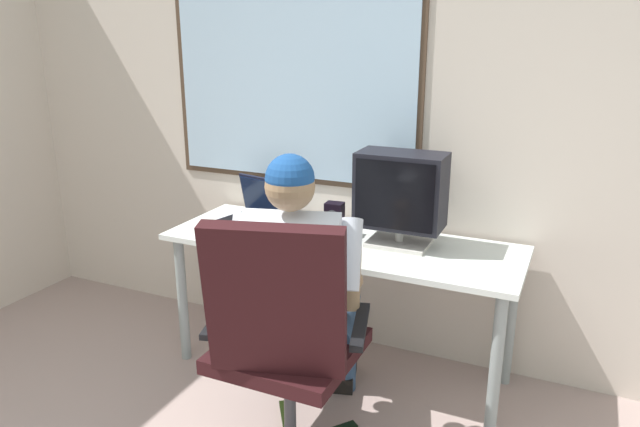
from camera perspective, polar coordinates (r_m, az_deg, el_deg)
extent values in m
cube|color=beige|center=(3.07, 5.61, 9.41)|extent=(4.70, 0.06, 2.57)
cube|color=#4C3828|center=(3.20, -2.74, 12.66)|extent=(1.44, 0.01, 1.09)
cube|color=silver|center=(3.20, -2.78, 12.65)|extent=(1.38, 0.02, 1.03)
cylinder|color=gray|center=(3.22, -13.13, -8.06)|extent=(0.05, 0.05, 0.69)
cylinder|color=gray|center=(2.66, 16.58, -14.09)|extent=(0.05, 0.05, 0.69)
cylinder|color=gray|center=(3.57, -8.55, -5.22)|extent=(0.05, 0.05, 0.69)
cylinder|color=gray|center=(3.07, 17.91, -9.75)|extent=(0.05, 0.05, 0.69)
cube|color=silver|center=(2.89, 2.05, -2.84)|extent=(1.74, 0.60, 0.03)
cube|color=black|center=(2.82, -3.17, -19.52)|extent=(0.21, 0.29, 0.02)
cylinder|color=#3F3F44|center=(2.56, -2.86, -17.57)|extent=(0.05, 0.05, 0.43)
cube|color=black|center=(2.43, -2.94, -13.02)|extent=(0.52, 0.52, 0.06)
cube|color=black|center=(2.08, -4.36, -8.51)|extent=(0.52, 0.28, 0.59)
cube|color=black|center=(2.34, 3.91, -10.78)|extent=(0.15, 0.37, 0.02)
cube|color=black|center=(2.44, -9.57, -9.72)|extent=(0.15, 0.37, 0.02)
cylinder|color=#344F71|center=(2.62, 1.84, -9.99)|extent=(0.27, 0.47, 0.15)
cylinder|color=#344F71|center=(2.93, 2.34, -12.36)|extent=(0.12, 0.12, 0.50)
cube|color=black|center=(3.09, 2.42, -15.21)|extent=(0.16, 0.26, 0.08)
cylinder|color=#344F71|center=(2.67, -5.09, -9.48)|extent=(0.27, 0.47, 0.15)
cylinder|color=#344F71|center=(2.98, -3.93, -11.88)|extent=(0.12, 0.12, 0.50)
cube|color=black|center=(3.13, -3.60, -14.71)|extent=(0.16, 0.26, 0.08)
cube|color=silver|center=(2.33, -2.71, -6.54)|extent=(0.45, 0.42, 0.55)
sphere|color=#A07B56|center=(2.20, -2.85, 2.62)|extent=(0.19, 0.19, 0.19)
sphere|color=#1B488B|center=(2.19, -2.86, 3.38)|extent=(0.19, 0.19, 0.19)
cylinder|color=silver|center=(2.30, 2.89, -3.97)|extent=(0.14, 0.22, 0.29)
cylinder|color=#A07B56|center=(2.44, 3.06, -6.25)|extent=(0.11, 0.15, 0.27)
sphere|color=#A07B56|center=(2.48, 3.14, -6.45)|extent=(0.09, 0.09, 0.09)
cylinder|color=silver|center=(2.38, -7.71, -3.36)|extent=(0.15, 0.24, 0.28)
cylinder|color=#A07B56|center=(2.53, -6.78, -3.26)|extent=(0.11, 0.15, 0.27)
sphere|color=#A07B56|center=(2.59, -6.30, -1.22)|extent=(0.09, 0.09, 0.09)
cube|color=beige|center=(2.85, 7.60, -2.81)|extent=(0.29, 0.23, 0.02)
cylinder|color=beige|center=(2.84, 7.64, -1.92)|extent=(0.04, 0.04, 0.08)
cube|color=black|center=(2.77, 7.81, 2.27)|extent=(0.41, 0.22, 0.35)
cube|color=black|center=(2.67, 7.13, 1.70)|extent=(0.37, 0.01, 0.31)
cube|color=black|center=(3.13, -6.93, -0.96)|extent=(0.37, 0.30, 0.02)
cube|color=black|center=(3.13, -6.94, -0.79)|extent=(0.34, 0.26, 0.00)
cube|color=black|center=(3.20, -5.29, 1.64)|extent=(0.34, 0.13, 0.22)
cube|color=#0F1933|center=(3.19, -5.40, 1.58)|extent=(0.31, 0.11, 0.20)
cylinder|color=silver|center=(2.84, -1.47, -2.89)|extent=(0.06, 0.06, 0.00)
cylinder|color=silver|center=(2.83, -1.48, -2.27)|extent=(0.01, 0.01, 0.06)
cylinder|color=silver|center=(2.81, -1.49, -0.94)|extent=(0.09, 0.09, 0.08)
cylinder|color=#5E0915|center=(2.82, -1.48, -1.47)|extent=(0.08, 0.08, 0.02)
cube|color=black|center=(2.94, 1.40, -0.52)|extent=(0.09, 0.08, 0.17)
cylinder|color=#333338|center=(2.89, 1.15, -0.27)|extent=(0.06, 0.01, 0.06)
cylinder|color=black|center=(2.89, -4.05, -1.48)|extent=(0.09, 0.09, 0.11)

